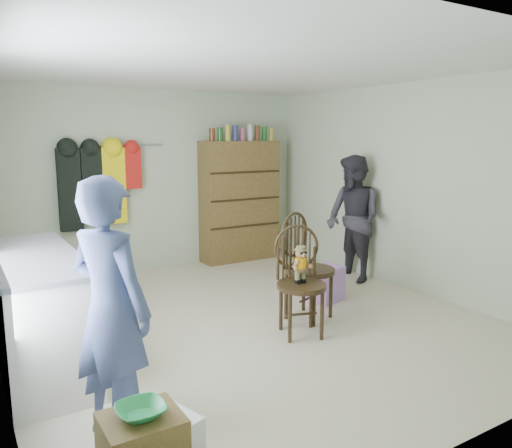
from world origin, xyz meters
TOP-DOWN VIEW (x-y plane):
  - ground_plane at (0.00, 0.00)m, footprint 5.00×5.00m
  - room_walls at (0.00, 0.53)m, footprint 5.00×5.00m
  - counter at (-1.95, 0.00)m, footprint 0.64×1.86m
  - bowl at (-1.78, -2.06)m, footprint 0.23×0.23m
  - chair_front at (0.27, -0.55)m, footprint 0.58×0.58m
  - chair_far at (0.57, -0.23)m, footprint 0.62×0.62m
  - striped_bag at (1.10, 0.06)m, footprint 0.44×0.38m
  - person_left at (-1.70, -1.29)m, footprint 0.62×0.71m
  - person_right at (1.93, 0.54)m, footprint 0.68×0.84m
  - dresser at (1.25, 2.30)m, footprint 1.20×0.39m
  - coat_rack at (-0.83, 2.38)m, footprint 1.42×0.12m

SIDE VIEW (x-z plane):
  - ground_plane at x=0.00m, z-range 0.00..0.00m
  - striped_bag at x=1.10m, z-range 0.00..0.39m
  - counter at x=-1.95m, z-range 0.00..0.94m
  - bowl at x=-1.78m, z-range 0.53..0.59m
  - chair_front at x=0.27m, z-range 0.06..1.10m
  - chair_far at x=0.57m, z-range 0.04..1.14m
  - person_right at x=1.93m, z-range 0.00..1.63m
  - person_left at x=-1.70m, z-range 0.00..1.64m
  - dresser at x=1.25m, z-range -0.10..1.93m
  - coat_rack at x=-0.83m, z-range 0.70..1.80m
  - room_walls at x=0.00m, z-range -0.92..4.08m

